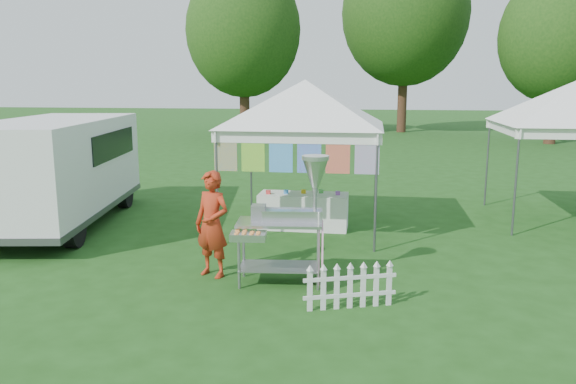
# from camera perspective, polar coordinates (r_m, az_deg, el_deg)

# --- Properties ---
(ground) EXTENTS (120.00, 120.00, 0.00)m
(ground) POSITION_cam_1_polar(r_m,az_deg,el_deg) (8.23, -1.37, -9.79)
(ground) COLOR #1B4614
(ground) RESTS_ON ground
(canopy_main) EXTENTS (4.24, 4.24, 3.45)m
(canopy_main) POSITION_cam_1_polar(r_m,az_deg,el_deg) (11.16, 1.76, 11.29)
(canopy_main) COLOR #59595E
(canopy_main) RESTS_ON ground
(tree_left) EXTENTS (6.40, 6.40, 9.53)m
(tree_left) POSITION_cam_1_polar(r_m,az_deg,el_deg) (32.56, -4.54, 16.00)
(tree_left) COLOR #382014
(tree_left) RESTS_ON ground
(tree_mid) EXTENTS (7.60, 7.60, 11.52)m
(tree_mid) POSITION_cam_1_polar(r_m,az_deg,el_deg) (35.87, 11.85, 17.42)
(tree_mid) COLOR #382014
(tree_mid) RESTS_ON ground
(tree_right) EXTENTS (5.60, 5.60, 8.42)m
(tree_right) POSITION_cam_1_polar(r_m,az_deg,el_deg) (30.90, 25.78, 14.05)
(tree_right) COLOR #382014
(tree_right) RESTS_ON ground
(donut_cart) EXTENTS (1.37, 1.06, 1.90)m
(donut_cart) POSITION_cam_1_polar(r_m,az_deg,el_deg) (8.12, 0.54, -1.82)
(donut_cart) COLOR gray
(donut_cart) RESTS_ON ground
(vendor) EXTENTS (0.70, 0.59, 1.63)m
(vendor) POSITION_cam_1_polar(r_m,az_deg,el_deg) (8.61, -7.71, -3.26)
(vendor) COLOR #AA2C14
(vendor) RESTS_ON ground
(cargo_van) EXTENTS (2.95, 5.57, 2.20)m
(cargo_van) POSITION_cam_1_polar(r_m,az_deg,el_deg) (12.68, -22.31, 2.26)
(cargo_van) COLOR silver
(cargo_van) RESTS_ON ground
(picket_fence) EXTENTS (1.20, 0.44, 0.56)m
(picket_fence) POSITION_cam_1_polar(r_m,az_deg,el_deg) (7.50, 6.32, -9.61)
(picket_fence) COLOR silver
(picket_fence) RESTS_ON ground
(display_table) EXTENTS (1.80, 0.70, 0.72)m
(display_table) POSITION_cam_1_polar(r_m,az_deg,el_deg) (11.48, 1.56, -1.94)
(display_table) COLOR white
(display_table) RESTS_ON ground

